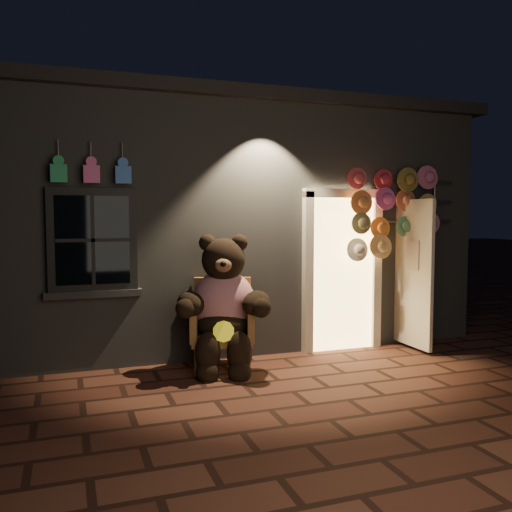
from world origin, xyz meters
name	(u,v)px	position (x,y,z in m)	size (l,w,h in m)	color
ground	(293,392)	(0.00, 0.00, 0.00)	(60.00, 60.00, 0.00)	brown
shop_building	(201,221)	(0.00, 3.99, 1.74)	(7.30, 5.95, 3.51)	slate
wicker_armchair	(223,323)	(-0.43, 1.14, 0.53)	(0.88, 0.83, 1.07)	#AB6F42
teddy_bear	(224,305)	(-0.46, 1.01, 0.78)	(1.16, 1.05, 1.66)	#AA122E
hat_rack	(394,209)	(2.03, 1.28, 1.92)	(1.71, 0.22, 2.51)	#59595E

